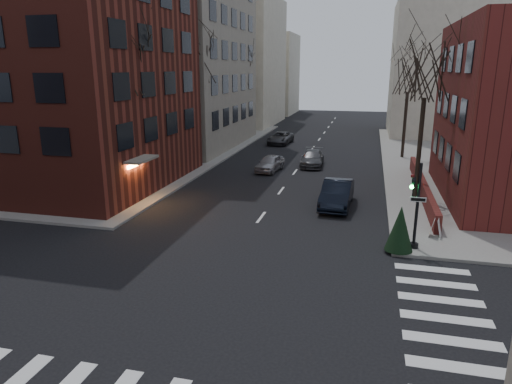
% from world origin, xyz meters
% --- Properties ---
extents(ground, '(160.00, 160.00, 0.00)m').
position_xyz_m(ground, '(0.00, 0.00, 0.00)').
color(ground, black).
rests_on(ground, ground).
extents(sidewalk_far_left, '(44.00, 44.00, 0.15)m').
position_xyz_m(sidewalk_far_left, '(-29.00, 30.00, 0.07)').
color(sidewalk_far_left, gray).
rests_on(sidewalk_far_left, ground).
extents(building_left_brick, '(15.00, 15.00, 18.00)m').
position_xyz_m(building_left_brick, '(-15.50, 16.50, 9.00)').
color(building_left_brick, maroon).
rests_on(building_left_brick, ground).
extents(building_left_tan, '(18.00, 18.00, 28.00)m').
position_xyz_m(building_left_tan, '(-17.00, 34.00, 14.00)').
color(building_left_tan, gray).
rests_on(building_left_tan, ground).
extents(low_wall_right, '(0.35, 16.00, 1.00)m').
position_xyz_m(low_wall_right, '(9.30, 19.00, 0.65)').
color(low_wall_right, maroon).
rests_on(low_wall_right, sidewalk_far_right).
extents(building_distant_la, '(14.00, 16.00, 18.00)m').
position_xyz_m(building_distant_la, '(-15.00, 55.00, 9.00)').
color(building_distant_la, beige).
rests_on(building_distant_la, ground).
extents(building_distant_ra, '(14.00, 14.00, 16.00)m').
position_xyz_m(building_distant_ra, '(15.00, 50.00, 8.00)').
color(building_distant_ra, beige).
rests_on(building_distant_ra, ground).
extents(building_distant_lb, '(10.00, 12.00, 14.00)m').
position_xyz_m(building_distant_lb, '(-13.00, 72.00, 7.00)').
color(building_distant_lb, beige).
rests_on(building_distant_lb, ground).
extents(traffic_signal, '(0.76, 0.44, 4.00)m').
position_xyz_m(traffic_signal, '(7.94, 8.99, 1.91)').
color(traffic_signal, black).
rests_on(traffic_signal, sidewalk_far_right).
extents(tree_left_a, '(4.18, 4.18, 10.26)m').
position_xyz_m(tree_left_a, '(-8.80, 14.00, 8.47)').
color(tree_left_a, '#2D231C').
rests_on(tree_left_a, sidewalk_far_left).
extents(tree_left_b, '(4.40, 4.40, 10.80)m').
position_xyz_m(tree_left_b, '(-8.80, 26.00, 8.91)').
color(tree_left_b, '#2D231C').
rests_on(tree_left_b, sidewalk_far_left).
extents(tree_left_c, '(3.96, 3.96, 9.72)m').
position_xyz_m(tree_left_c, '(-8.80, 40.00, 8.03)').
color(tree_left_c, '#2D231C').
rests_on(tree_left_c, sidewalk_far_left).
extents(tree_right_a, '(3.96, 3.96, 9.72)m').
position_xyz_m(tree_right_a, '(8.80, 18.00, 8.03)').
color(tree_right_a, '#2D231C').
rests_on(tree_right_a, sidewalk_far_right).
extents(tree_right_b, '(3.74, 3.74, 9.18)m').
position_xyz_m(tree_right_b, '(8.80, 32.00, 7.59)').
color(tree_right_b, '#2D231C').
rests_on(tree_right_b, sidewalk_far_right).
extents(streetlamp_near, '(0.36, 0.36, 6.28)m').
position_xyz_m(streetlamp_near, '(-8.20, 22.00, 4.24)').
color(streetlamp_near, black).
rests_on(streetlamp_near, sidewalk_far_left).
extents(streetlamp_far, '(0.36, 0.36, 6.28)m').
position_xyz_m(streetlamp_far, '(-8.20, 42.00, 4.24)').
color(streetlamp_far, black).
rests_on(streetlamp_far, sidewalk_far_left).
extents(parked_sedan, '(1.89, 4.94, 1.61)m').
position_xyz_m(parked_sedan, '(4.00, 15.12, 0.80)').
color(parked_sedan, black).
rests_on(parked_sedan, ground).
extents(car_lane_silver, '(2.07, 4.06, 1.33)m').
position_xyz_m(car_lane_silver, '(-2.06, 23.85, 0.66)').
color(car_lane_silver, '#A2A1A7').
rests_on(car_lane_silver, ground).
extents(car_lane_gray, '(2.05, 4.65, 1.33)m').
position_xyz_m(car_lane_gray, '(1.06, 26.73, 0.66)').
color(car_lane_gray, '#3C3D41').
rests_on(car_lane_gray, ground).
extents(car_lane_far, '(2.50, 4.90, 1.32)m').
position_xyz_m(car_lane_far, '(-3.88, 37.72, 0.66)').
color(car_lane_far, '#39393E').
rests_on(car_lane_far, ground).
extents(sandwich_board, '(0.52, 0.64, 0.90)m').
position_xyz_m(sandwich_board, '(9.14, 10.70, 0.60)').
color(sandwich_board, silver).
rests_on(sandwich_board, sidewalk_far_right).
extents(evergreen_shrub, '(1.34, 1.34, 2.10)m').
position_xyz_m(evergreen_shrub, '(7.30, 8.50, 1.20)').
color(evergreen_shrub, '#15311A').
rests_on(evergreen_shrub, sidewalk_far_right).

